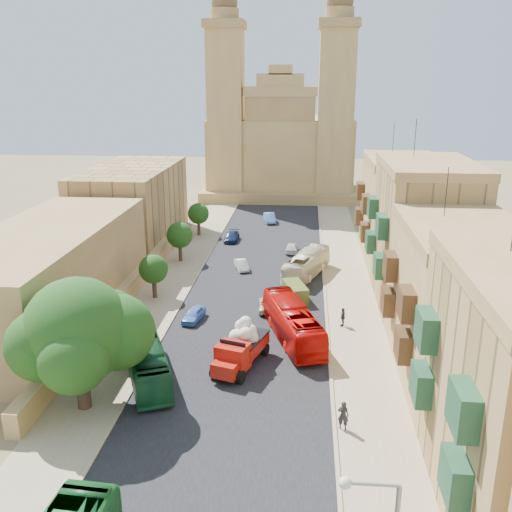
% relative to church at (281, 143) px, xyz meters
% --- Properties ---
extents(ground, '(260.00, 260.00, 0.00)m').
position_rel_church_xyz_m(ground, '(0.00, -78.61, -9.52)').
color(ground, brown).
extents(road_surface, '(14.00, 140.00, 0.01)m').
position_rel_church_xyz_m(road_surface, '(0.00, -48.61, -9.51)').
color(road_surface, black).
rests_on(road_surface, ground).
extents(sidewalk_east, '(5.00, 140.00, 0.01)m').
position_rel_church_xyz_m(sidewalk_east, '(9.50, -48.61, -9.51)').
color(sidewalk_east, '#9E8A67').
rests_on(sidewalk_east, ground).
extents(sidewalk_west, '(5.00, 140.00, 0.01)m').
position_rel_church_xyz_m(sidewalk_west, '(-9.50, -48.61, -9.51)').
color(sidewalk_west, '#9E8A67').
rests_on(sidewalk_west, ground).
extents(kerb_east, '(0.25, 140.00, 0.12)m').
position_rel_church_xyz_m(kerb_east, '(7.00, -48.61, -9.46)').
color(kerb_east, '#9E8A67').
rests_on(kerb_east, ground).
extents(kerb_west, '(0.25, 140.00, 0.12)m').
position_rel_church_xyz_m(kerb_west, '(-7.00, -48.61, -9.46)').
color(kerb_west, '#9E8A67').
rests_on(kerb_west, ground).
extents(townhouse_b, '(9.00, 14.00, 14.90)m').
position_rel_church_xyz_m(townhouse_b, '(15.95, -67.61, -3.86)').
color(townhouse_b, '#A8844C').
rests_on(townhouse_b, ground).
extents(townhouse_c, '(9.00, 14.00, 17.40)m').
position_rel_church_xyz_m(townhouse_c, '(15.95, -53.61, -2.61)').
color(townhouse_c, tan).
rests_on(townhouse_c, ground).
extents(townhouse_d, '(9.00, 14.00, 15.90)m').
position_rel_church_xyz_m(townhouse_d, '(15.95, -39.61, -3.36)').
color(townhouse_d, '#A8844C').
rests_on(townhouse_d, ground).
extents(west_wall, '(1.00, 40.00, 1.80)m').
position_rel_church_xyz_m(west_wall, '(-12.50, -58.61, -8.62)').
color(west_wall, '#A8844C').
rests_on(west_wall, ground).
extents(west_building_low, '(10.00, 28.00, 8.40)m').
position_rel_church_xyz_m(west_building_low, '(-18.00, -60.61, -5.32)').
color(west_building_low, olive).
rests_on(west_building_low, ground).
extents(west_building_mid, '(10.00, 22.00, 10.00)m').
position_rel_church_xyz_m(west_building_mid, '(-18.00, -34.61, -4.52)').
color(west_building_mid, tan).
rests_on(west_building_mid, ground).
extents(church, '(28.00, 22.50, 36.30)m').
position_rel_church_xyz_m(church, '(0.00, 0.00, 0.00)').
color(church, '#A8844C').
rests_on(church, ground).
extents(ficus_tree, '(9.06, 8.33, 9.06)m').
position_rel_church_xyz_m(ficus_tree, '(-9.42, -74.61, -4.16)').
color(ficus_tree, '#38271C').
rests_on(ficus_tree, ground).
extents(street_tree_a, '(3.43, 3.43, 5.27)m').
position_rel_church_xyz_m(street_tree_a, '(-10.00, -66.61, -5.99)').
color(street_tree_a, '#38271C').
rests_on(street_tree_a, ground).
extents(street_tree_b, '(2.89, 2.89, 4.44)m').
position_rel_church_xyz_m(street_tree_b, '(-10.00, -54.61, -6.55)').
color(street_tree_b, '#38271C').
rests_on(street_tree_b, ground).
extents(street_tree_c, '(3.11, 3.11, 4.78)m').
position_rel_church_xyz_m(street_tree_c, '(-10.00, -42.61, -6.32)').
color(street_tree_c, '#38271C').
rests_on(street_tree_c, ground).
extents(street_tree_d, '(2.95, 2.95, 4.54)m').
position_rel_church_xyz_m(street_tree_d, '(-10.00, -30.61, -6.48)').
color(street_tree_d, '#38271C').
rests_on(street_tree_d, ground).
extents(red_truck, '(4.12, 6.69, 3.70)m').
position_rel_church_xyz_m(red_truck, '(0.20, -68.02, -7.89)').
color(red_truck, '#AD190D').
rests_on(red_truck, ground).
extents(olive_pickup, '(2.80, 4.30, 1.64)m').
position_rel_church_xyz_m(olive_pickup, '(4.00, -53.98, -8.71)').
color(olive_pickup, '#505A21').
rests_on(olive_pickup, ground).
extents(bus_green_north, '(6.19, 10.44, 2.87)m').
position_rel_church_xyz_m(bus_green_north, '(-6.50, -70.24, -8.08)').
color(bus_green_north, '#154C27').
rests_on(bus_green_north, ground).
extents(bus_red_east, '(5.78, 11.22, 3.05)m').
position_rel_church_xyz_m(bus_red_east, '(4.00, -62.99, -7.99)').
color(bus_red_east, '#C30904').
rests_on(bus_red_east, ground).
extents(bus_cream_east, '(5.40, 9.92, 2.71)m').
position_rel_church_xyz_m(bus_cream_east, '(5.09, -46.77, -8.16)').
color(bus_cream_east, beige).
rests_on(bus_cream_east, ground).
extents(car_blue_a, '(1.99, 3.64, 1.17)m').
position_rel_church_xyz_m(car_blue_a, '(-5.00, -59.94, -8.93)').
color(car_blue_a, '#4D7ECB').
rests_on(car_blue_a, ground).
extents(car_white_a, '(2.19, 3.54, 1.10)m').
position_rel_church_xyz_m(car_white_a, '(-2.32, -45.15, -8.96)').
color(car_white_a, silver).
rests_on(car_white_a, ground).
extents(car_cream, '(2.06, 4.02, 1.09)m').
position_rel_church_xyz_m(car_cream, '(1.57, -56.83, -8.97)').
color(car_cream, beige).
rests_on(car_cream, ground).
extents(car_dkblue, '(1.86, 4.19, 1.20)m').
position_rel_church_xyz_m(car_dkblue, '(-5.00, -33.37, -8.92)').
color(car_dkblue, '#101E43').
rests_on(car_dkblue, ground).
extents(car_white_b, '(1.59, 3.74, 1.26)m').
position_rel_church_xyz_m(car_white_b, '(3.22, -37.88, -8.88)').
color(car_white_b, silver).
rests_on(car_white_b, ground).
extents(car_blue_b, '(2.30, 4.42, 1.39)m').
position_rel_church_xyz_m(car_blue_b, '(-0.61, -22.36, -8.82)').
color(car_blue_b, '#518EC0').
rests_on(car_blue_b, ground).
extents(pedestrian_a, '(0.79, 0.61, 1.93)m').
position_rel_church_xyz_m(pedestrian_a, '(7.50, -75.59, -8.55)').
color(pedestrian_a, black).
rests_on(pedestrian_a, ground).
extents(pedestrian_c, '(0.64, 1.08, 1.72)m').
position_rel_church_xyz_m(pedestrian_c, '(8.36, -59.93, -8.65)').
color(pedestrian_c, '#292930').
rests_on(pedestrian_c, ground).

